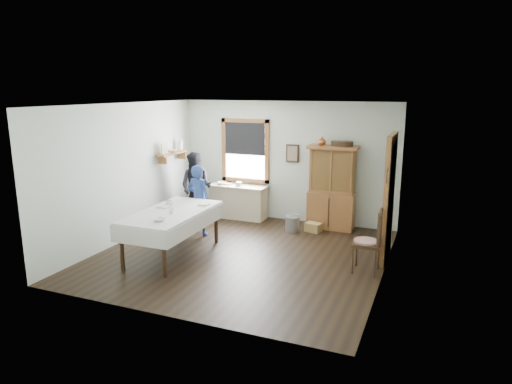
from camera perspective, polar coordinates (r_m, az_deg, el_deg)
room at (r=8.05m, az=-1.80°, el=1.23°), size 5.01×5.01×2.70m
window at (r=10.62m, az=-1.36°, el=5.60°), size 1.18×0.07×1.48m
doorway at (r=8.29m, az=16.42°, el=-0.29°), size 0.09×1.14×2.22m
wall_shelf at (r=10.46m, az=-10.33°, el=4.97°), size 0.24×1.00×0.44m
framed_picture at (r=10.23m, az=4.57°, el=4.83°), size 0.30×0.04×0.40m
rug_beater at (r=7.64m, az=16.20°, el=2.92°), size 0.01×0.27×0.27m
work_counter at (r=10.65m, az=-2.21°, el=-1.19°), size 1.36×0.52×0.77m
china_hutch at (r=9.86m, az=9.46°, el=0.53°), size 1.06×0.51×1.79m
dining_table at (r=8.39m, az=-10.38°, el=-5.10°), size 1.12×2.09×0.83m
spindle_chair at (r=7.72m, az=13.67°, el=-5.92°), size 0.52×0.52×1.07m
pail at (r=9.72m, az=4.58°, el=-3.99°), size 0.33×0.33×0.32m
wicker_basket at (r=9.75m, az=7.18°, el=-4.39°), size 0.37×0.31×0.19m
woman_blue at (r=9.42m, az=-7.14°, el=-1.32°), size 0.55×0.41×1.36m
figure_dark at (r=10.41m, az=-7.47°, el=0.31°), size 0.74×0.60×1.46m
table_cup_a at (r=8.65m, az=-10.79°, el=-1.37°), size 0.17×0.17×0.10m
table_cup_b at (r=8.11m, az=-10.53°, el=-2.37°), size 0.12×0.12×0.09m
table_bowl at (r=7.71m, az=-11.99°, el=-3.36°), size 0.25×0.25×0.05m
counter_book at (r=10.74m, az=-3.92°, el=1.07°), size 0.16×0.22×0.02m
counter_bowl at (r=10.66m, az=-4.27°, el=1.10°), size 0.23×0.23×0.06m
shelf_bowl at (r=10.47m, az=-10.30°, el=5.11°), size 0.22×0.22×0.05m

